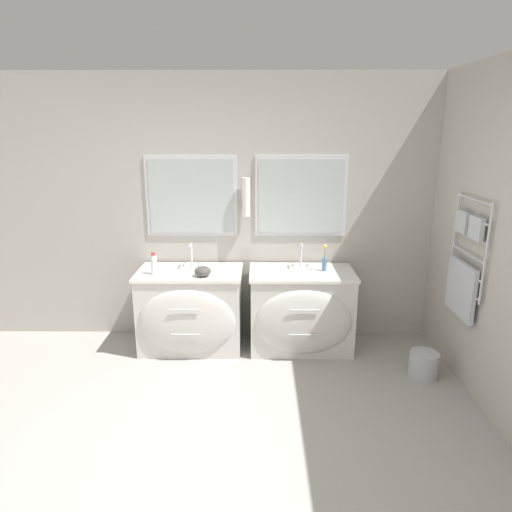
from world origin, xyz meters
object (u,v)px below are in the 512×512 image
object	(u,v)px
amenity_bowl	(203,271)
waste_bin	(424,364)
toiletry_bottle	(154,264)
vanity_right	(301,310)
vanity_left	(191,310)
flower_vase	(324,261)

from	to	relation	value
amenity_bowl	waste_bin	distance (m)	2.11
toiletry_bottle	waste_bin	xyz separation A→B (m)	(2.41, -0.46, -0.76)
vanity_right	amenity_bowl	xyz separation A→B (m)	(-0.92, -0.11, 0.43)
vanity_right	toiletry_bottle	size ratio (longest dim) A/B	4.83
vanity_left	amenity_bowl	bearing A→B (deg)	-38.41
vanity_left	toiletry_bottle	distance (m)	0.57
waste_bin	vanity_right	bearing A→B (deg)	152.99
amenity_bowl	flower_vase	size ratio (longest dim) A/B	0.60
flower_vase	waste_bin	size ratio (longest dim) A/B	1.02
vanity_left	waste_bin	xyz separation A→B (m)	(2.09, -0.52, -0.28)
vanity_right	toiletry_bottle	xyz separation A→B (m)	(-1.38, -0.06, 0.48)
flower_vase	waste_bin	xyz separation A→B (m)	(0.81, -0.58, -0.76)
vanity_left	toiletry_bottle	bearing A→B (deg)	-169.46
vanity_left	flower_vase	bearing A→B (deg)	2.51
vanity_right	amenity_bowl	size ratio (longest dim) A/B	6.44
flower_vase	waste_bin	distance (m)	1.26
toiletry_bottle	flower_vase	size ratio (longest dim) A/B	0.80
vanity_left	vanity_right	size ratio (longest dim) A/B	1.00
vanity_right	flower_vase	size ratio (longest dim) A/B	3.85
amenity_bowl	waste_bin	bearing A→B (deg)	-11.81
amenity_bowl	flower_vase	world-z (taller)	flower_vase
vanity_left	vanity_right	xyz separation A→B (m)	(1.07, 0.00, 0.00)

